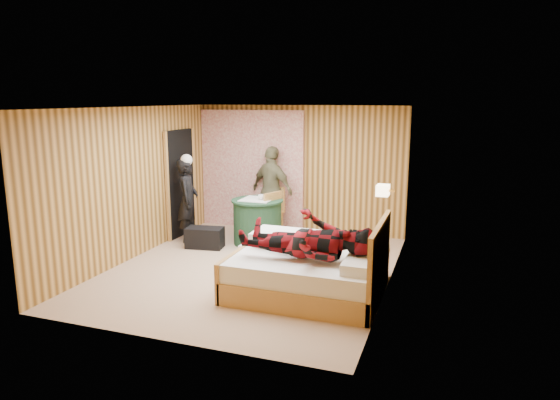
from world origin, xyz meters
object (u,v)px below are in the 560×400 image
(duffel_bag, at_px, (205,238))
(woman_standing, at_px, (188,200))
(round_table, at_px, (257,221))
(bed, at_px, (310,271))
(nightstand, at_px, (374,263))
(wall_lamp, at_px, (383,190))
(chair_near, at_px, (268,213))
(chair_far, at_px, (272,207))
(man_on_bed, at_px, (307,229))
(man_at_table, at_px, (272,190))

(duffel_bag, height_order, woman_standing, woman_standing)
(round_table, xyz_separation_m, duffel_bag, (-0.79, -0.57, -0.24))
(bed, relative_size, nightstand, 3.81)
(round_table, bearing_deg, wall_lamp, -20.78)
(bed, bearing_deg, duffel_bag, 148.98)
(wall_lamp, height_order, duffel_bag, wall_lamp)
(chair_near, xyz_separation_m, duffel_bag, (-0.96, -0.67, -0.38))
(chair_far, distance_m, man_on_bed, 3.38)
(duffel_bag, bearing_deg, nightstand, -20.30)
(bed, height_order, woman_standing, woman_standing)
(man_at_table, bearing_deg, duffel_bag, 83.41)
(round_table, height_order, woman_standing, woman_standing)
(duffel_bag, relative_size, woman_standing, 0.42)
(nightstand, relative_size, woman_standing, 0.34)
(nightstand, distance_m, woman_standing, 3.76)
(woman_standing, relative_size, man_on_bed, 0.88)
(man_on_bed, bearing_deg, duffel_bag, 145.38)
(round_table, height_order, chair_far, chair_far)
(wall_lamp, height_order, chair_far, wall_lamp)
(chair_near, bearing_deg, round_table, -37.78)
(duffel_bag, xyz_separation_m, man_on_bed, (2.39, -1.65, 0.79))
(chair_near, distance_m, woman_standing, 1.51)
(round_table, distance_m, woman_standing, 1.35)
(chair_near, distance_m, man_on_bed, 2.75)
(round_table, xyz_separation_m, woman_standing, (-1.28, -0.27, 0.36))
(bed, distance_m, woman_standing, 3.36)
(bed, bearing_deg, chair_far, 119.66)
(bed, xyz_separation_m, nightstand, (0.76, 0.78, -0.05))
(man_at_table, bearing_deg, woman_standing, 63.14)
(duffel_bag, bearing_deg, man_on_bed, -43.29)
(woman_standing, bearing_deg, bed, -138.47)
(man_at_table, bearing_deg, nightstand, 162.82)
(bed, height_order, man_on_bed, man_on_bed)
(man_on_bed, bearing_deg, round_table, 125.78)
(wall_lamp, bearing_deg, bed, -126.23)
(round_table, height_order, man_at_table, man_at_table)
(bed, relative_size, man_at_table, 1.16)
(wall_lamp, distance_m, duffel_bag, 3.37)
(chair_far, bearing_deg, bed, -46.64)
(bed, height_order, round_table, bed)
(man_at_table, bearing_deg, wall_lamp, 168.04)
(man_on_bed, bearing_deg, wall_lamp, 59.61)
(wall_lamp, relative_size, woman_standing, 0.17)
(chair_near, bearing_deg, woman_standing, -52.76)
(duffel_bag, bearing_deg, woman_standing, 139.65)
(chair_far, relative_size, chair_near, 0.96)
(round_table, bearing_deg, man_at_table, 90.00)
(chair_near, relative_size, duffel_bag, 1.48)
(duffel_bag, height_order, man_on_bed, man_on_bed)
(wall_lamp, bearing_deg, duffel_bag, 174.05)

